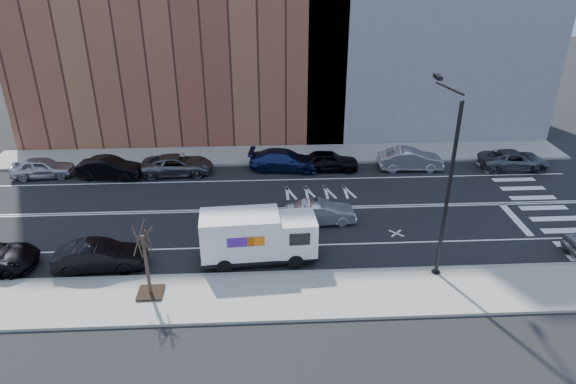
{
  "coord_description": "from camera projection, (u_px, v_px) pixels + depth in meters",
  "views": [
    {
      "loc": [
        -1.52,
        -28.27,
        15.23
      ],
      "look_at": [
        -0.09,
        -0.45,
        1.4
      ],
      "focal_mm": 32.0,
      "sensor_mm": 36.0,
      "label": 1
    }
  ],
  "objects": [
    {
      "name": "street_tree",
      "position": [
        147.0,
        271.0,
        23.65
      ],
      "size": [
        1.2,
        1.2,
        3.75
      ],
      "color": "black",
      "rests_on": "ground"
    },
    {
      "name": "far_parked_g",
      "position": [
        514.0,
        160.0,
        37.46
      ],
      "size": [
        5.0,
        2.48,
        1.36
      ],
      "primitive_type": "imported",
      "rotation": [
        0.0,
        0.0,
        1.53
      ],
      "color": "#4D4F55",
      "rests_on": "ground"
    },
    {
      "name": "curb_far",
      "position": [
        284.0,
        164.0,
        38.36
      ],
      "size": [
        44.0,
        0.25,
        0.17
      ],
      "primitive_type": "cube",
      "color": "gray",
      "rests_on": "ground"
    },
    {
      "name": "far_parked_b",
      "position": [
        110.0,
        168.0,
        35.99
      ],
      "size": [
        4.63,
        2.14,
        1.47
      ],
      "primitive_type": "imported",
      "rotation": [
        0.0,
        0.0,
        1.44
      ],
      "color": "black",
      "rests_on": "ground"
    },
    {
      "name": "far_parked_f",
      "position": [
        410.0,
        159.0,
        37.32
      ],
      "size": [
        4.69,
        1.74,
        1.53
      ],
      "primitive_type": "imported",
      "rotation": [
        0.0,
        0.0,
        1.55
      ],
      "color": "#A4A3A8",
      "rests_on": "ground"
    },
    {
      "name": "far_parked_c",
      "position": [
        177.0,
        165.0,
        36.62
      ],
      "size": [
        5.1,
        2.54,
        1.39
      ],
      "primitive_type": "imported",
      "rotation": [
        0.0,
        0.0,
        1.62
      ],
      "color": "#55595E",
      "rests_on": "ground"
    },
    {
      "name": "near_parked_rear_a",
      "position": [
        100.0,
        256.0,
        26.01
      ],
      "size": [
        4.61,
        1.86,
        1.49
      ],
      "primitive_type": "imported",
      "rotation": [
        0.0,
        0.0,
        1.63
      ],
      "color": "black",
      "rests_on": "ground"
    },
    {
      "name": "far_parked_e",
      "position": [
        329.0,
        161.0,
        37.17
      ],
      "size": [
        4.34,
        1.84,
        1.46
      ],
      "primitive_type": "imported",
      "rotation": [
        0.0,
        0.0,
        1.54
      ],
      "color": "black",
      "rests_on": "ground"
    },
    {
      "name": "sidewalk_far",
      "position": [
        283.0,
        155.0,
        39.97
      ],
      "size": [
        44.0,
        3.6,
        0.15
      ],
      "primitive_type": "cube",
      "color": "gray",
      "rests_on": "ground"
    },
    {
      "name": "streetlight",
      "position": [
        446.0,
        179.0,
        24.02
      ],
      "size": [
        0.44,
        4.02,
        9.34
      ],
      "color": "black",
      "rests_on": "ground"
    },
    {
      "name": "sidewalk_near",
      "position": [
        299.0,
        295.0,
        24.23
      ],
      "size": [
        44.0,
        3.6,
        0.15
      ],
      "primitive_type": "cube",
      "color": "gray",
      "rests_on": "ground"
    },
    {
      "name": "far_parked_a",
      "position": [
        43.0,
        168.0,
        36.1
      ],
      "size": [
        4.35,
        2.02,
        1.44
      ],
      "primitive_type": "imported",
      "rotation": [
        0.0,
        0.0,
        1.65
      ],
      "color": "#AAAAAF",
      "rests_on": "ground"
    },
    {
      "name": "fedex_van",
      "position": [
        257.0,
        236.0,
        26.39
      ],
      "size": [
        6.14,
        2.43,
        2.75
      ],
      "rotation": [
        0.0,
        0.0,
        0.06
      ],
      "color": "black",
      "rests_on": "ground"
    },
    {
      "name": "crosswalk",
      "position": [
        538.0,
        203.0,
        32.87
      ],
      "size": [
        3.0,
        14.0,
        0.01
      ],
      "primitive_type": null,
      "color": "white",
      "rests_on": "ground"
    },
    {
      "name": "far_parked_d",
      "position": [
        285.0,
        160.0,
        37.25
      ],
      "size": [
        5.37,
        2.74,
        1.49
      ],
      "primitive_type": "imported",
      "rotation": [
        0.0,
        0.0,
        1.44
      ],
      "color": "navy",
      "rests_on": "ground"
    },
    {
      "name": "driving_sedan",
      "position": [
        321.0,
        213.0,
        30.26
      ],
      "size": [
        4.21,
        1.74,
        1.36
      ],
      "primitive_type": "imported",
      "rotation": [
        0.0,
        0.0,
        1.65
      ],
      "color": "#ACACB1",
      "rests_on": "ground"
    },
    {
      "name": "curb_near",
      "position": [
        296.0,
        273.0,
        25.84
      ],
      "size": [
        44.0,
        0.25,
        0.17
      ],
      "primitive_type": "cube",
      "color": "gray",
      "rests_on": "ground"
    },
    {
      "name": "ground",
      "position": [
        289.0,
        209.0,
        32.14
      ],
      "size": [
        120.0,
        120.0,
        0.0
      ],
      "primitive_type": "plane",
      "color": "black",
      "rests_on": "ground"
    },
    {
      "name": "road_markings",
      "position": [
        289.0,
        209.0,
        32.13
      ],
      "size": [
        40.0,
        8.6,
        0.01
      ],
      "primitive_type": null,
      "color": "white",
      "rests_on": "ground"
    }
  ]
}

